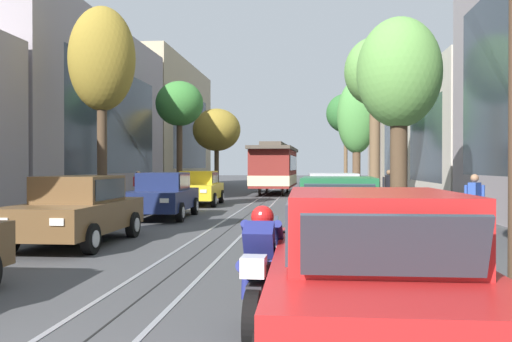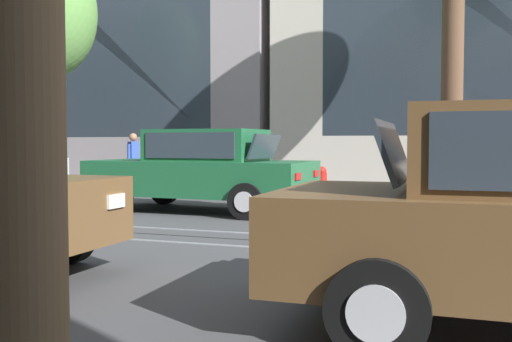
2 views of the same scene
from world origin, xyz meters
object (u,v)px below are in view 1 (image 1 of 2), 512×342
street_tree_kerb_left_mid (179,105)px  motorcycle_with_rider (261,271)px  parked_car_silver_mid_right (332,198)px  parked_car_red_near_right (370,274)px  parked_car_brown_second_left (78,210)px  cable_car_trolley (275,168)px  parked_car_green_second_right (338,214)px  street_tree_kerb_right_far (346,114)px  street_tree_kerb_right_mid (375,75)px  pedestrian_on_right_pavement (389,187)px  parked_car_navy_mid_left (163,195)px  street_tree_kerb_left_fourth (217,130)px  parked_car_yellow_fourth_left (199,188)px  street_tree_kerb_right_fourth (357,119)px  fire_hydrant (435,248)px  pedestrian_crossing_far (474,199)px  street_tree_kerb_left_second (102,61)px  street_tree_kerb_right_second (399,77)px  pedestrian_on_left_pavement (138,184)px

street_tree_kerb_left_mid → motorcycle_with_rider: (7.08, -24.91, -4.72)m
parked_car_silver_mid_right → parked_car_red_near_right: bearing=-90.7°
parked_car_brown_second_left → cable_car_trolley: (3.05, 22.70, 0.86)m
parked_car_green_second_right → street_tree_kerb_right_far: size_ratio=0.57×
street_tree_kerb_right_mid → pedestrian_on_right_pavement: street_tree_kerb_right_mid is taller
parked_car_navy_mid_left → street_tree_kerb_left_fourth: (-2.45, 24.72, 3.91)m
parked_car_yellow_fourth_left → street_tree_kerb_right_fourth: size_ratio=0.61×
parked_car_red_near_right → cable_car_trolley: bearing=95.5°
parked_car_green_second_right → cable_car_trolley: cable_car_trolley is taller
parked_car_silver_mid_right → street_tree_kerb_right_mid: size_ratio=0.56×
parked_car_brown_second_left → parked_car_red_near_right: bearing=-49.3°
parked_car_green_second_right → fire_hydrant: size_ratio=5.25×
pedestrian_on_right_pavement → pedestrian_crossing_far: 8.12m
pedestrian_crossing_far → fire_hydrant: 6.40m
pedestrian_on_right_pavement → street_tree_kerb_left_second: bearing=-160.7°
parked_car_yellow_fourth_left → street_tree_kerb_left_mid: 8.11m
parked_car_brown_second_left → parked_car_silver_mid_right: size_ratio=1.00×
parked_car_silver_mid_right → street_tree_kerb_left_second: bearing=166.1°
parked_car_red_near_right → street_tree_kerb_left_second: size_ratio=0.56×
parked_car_navy_mid_left → street_tree_kerb_right_second: bearing=-12.3°
street_tree_kerb_right_second → street_tree_kerb_left_second: bearing=165.0°
parked_car_silver_mid_right → street_tree_kerb_left_second: size_ratio=0.56×
parked_car_silver_mid_right → street_tree_kerb_right_fourth: size_ratio=0.60×
parked_car_yellow_fourth_left → street_tree_kerb_left_second: 7.57m
parked_car_silver_mid_right → street_tree_kerb_right_far: street_tree_kerb_right_far is taller
street_tree_kerb_right_second → street_tree_kerb_right_mid: 9.38m
parked_car_silver_mid_right → street_tree_kerb_right_fourth: 18.01m
parked_car_navy_mid_left → street_tree_kerb_right_fourth: size_ratio=0.61×
parked_car_yellow_fourth_left → parked_car_silver_mid_right: same height
parked_car_brown_second_left → parked_car_green_second_right: same height
parked_car_brown_second_left → pedestrian_on_left_pavement: (-3.41, 14.81, 0.08)m
parked_car_brown_second_left → street_tree_kerb_left_second: (-2.39, 7.46, 4.92)m
street_tree_kerb_left_mid → street_tree_kerb_left_fourth: size_ratio=1.05×
parked_car_brown_second_left → pedestrian_crossing_far: 10.38m
parked_car_brown_second_left → parked_car_yellow_fourth_left: same height
street_tree_kerb_right_second → parked_car_silver_mid_right: bearing=160.2°
parked_car_brown_second_left → cable_car_trolley: 22.92m
parked_car_silver_mid_right → cable_car_trolley: cable_car_trolley is taller
parked_car_navy_mid_left → parked_car_yellow_fourth_left: (-0.04, 6.24, 0.00)m
pedestrian_on_left_pavement → pedestrian_crossing_far: (13.25, -11.52, 0.02)m
parked_car_yellow_fourth_left → pedestrian_on_left_pavement: (-3.62, 2.21, 0.08)m
street_tree_kerb_left_second → street_tree_kerb_left_mid: street_tree_kerb_left_second is taller
street_tree_kerb_right_fourth → street_tree_kerb_right_far: size_ratio=0.94×
street_tree_kerb_right_second → motorcycle_with_rider: street_tree_kerb_right_second is taller
parked_car_green_second_right → pedestrian_on_right_pavement: 12.28m
street_tree_kerb_right_second → street_tree_kerb_right_fourth: street_tree_kerb_right_fourth is taller
street_tree_kerb_right_mid → cable_car_trolley: bearing=121.2°
parked_car_brown_second_left → street_tree_kerb_right_mid: size_ratio=0.55×
street_tree_kerb_left_fourth → street_tree_kerb_right_far: street_tree_kerb_right_far is taller
street_tree_kerb_right_second → street_tree_kerb_right_fourth: bearing=89.2°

